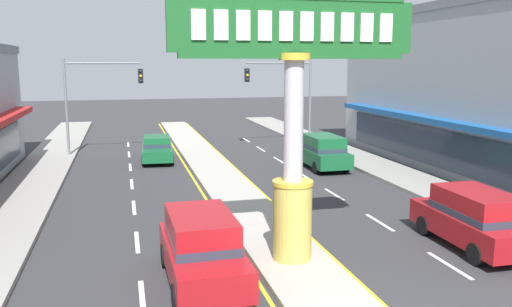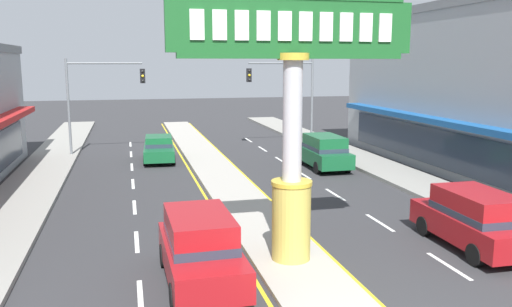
{
  "view_description": "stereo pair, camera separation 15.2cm",
  "coord_description": "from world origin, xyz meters",
  "px_view_note": "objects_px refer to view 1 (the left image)",
  "views": [
    {
      "loc": [
        -4.75,
        -8.15,
        5.95
      ],
      "look_at": [
        -0.0,
        10.55,
        2.6
      ],
      "focal_mm": 36.93,
      "sensor_mm": 36.0,
      "label": 1
    },
    {
      "loc": [
        -4.6,
        -8.19,
        5.95
      ],
      "look_at": [
        -0.0,
        10.55,
        2.6
      ],
      "focal_mm": 36.93,
      "sensor_mm": 36.0,
      "label": 2
    }
  ],
  "objects_px": {
    "traffic_light_left_side": "(95,90)",
    "street_bench": "(473,197)",
    "suv_far_left_oncoming": "(202,247)",
    "storefront_right": "(491,88)",
    "sedan_near_right_lane": "(157,148)",
    "traffic_light_right_side": "(287,87)",
    "suv_mid_left_lane": "(322,151)",
    "district_sign": "(294,123)",
    "suv_far_right_lane": "(474,218)"
  },
  "relations": [
    {
      "from": "sedan_near_right_lane",
      "to": "suv_mid_left_lane",
      "type": "distance_m",
      "value": 10.01
    },
    {
      "from": "sedan_near_right_lane",
      "to": "suv_far_right_lane",
      "type": "relative_size",
      "value": 0.95
    },
    {
      "from": "district_sign",
      "to": "storefront_right",
      "type": "bearing_deg",
      "value": 35.35
    },
    {
      "from": "street_bench",
      "to": "traffic_light_right_side",
      "type": "bearing_deg",
      "value": 97.18
    },
    {
      "from": "traffic_light_left_side",
      "to": "sedan_near_right_lane",
      "type": "relative_size",
      "value": 1.41
    },
    {
      "from": "storefront_right",
      "to": "traffic_light_left_side",
      "type": "xyz_separation_m",
      "value": [
        -21.24,
        9.99,
        -0.3
      ]
    },
    {
      "from": "traffic_light_right_side",
      "to": "suv_far_right_lane",
      "type": "distance_m",
      "value": 21.39
    },
    {
      "from": "traffic_light_left_side",
      "to": "suv_mid_left_lane",
      "type": "xyz_separation_m",
      "value": [
        12.52,
        -7.29,
        -3.26
      ]
    },
    {
      "from": "street_bench",
      "to": "storefront_right",
      "type": "bearing_deg",
      "value": 49.59
    },
    {
      "from": "storefront_right",
      "to": "traffic_light_left_side",
      "type": "distance_m",
      "value": 23.47
    },
    {
      "from": "traffic_light_right_side",
      "to": "suv_far_right_lane",
      "type": "bearing_deg",
      "value": -90.78
    },
    {
      "from": "sedan_near_right_lane",
      "to": "suv_far_right_lane",
      "type": "bearing_deg",
      "value": -63.52
    },
    {
      "from": "district_sign",
      "to": "street_bench",
      "type": "bearing_deg",
      "value": 20.56
    },
    {
      "from": "traffic_light_left_side",
      "to": "street_bench",
      "type": "xyz_separation_m",
      "value": [
        15.04,
        -17.27,
        -3.6
      ]
    },
    {
      "from": "suv_mid_left_lane",
      "to": "street_bench",
      "type": "bearing_deg",
      "value": -75.85
    },
    {
      "from": "suv_far_right_lane",
      "to": "suv_far_left_oncoming",
      "type": "height_order",
      "value": "same"
    },
    {
      "from": "sedan_near_right_lane",
      "to": "suv_far_left_oncoming",
      "type": "bearing_deg",
      "value": -90.01
    },
    {
      "from": "suv_far_right_lane",
      "to": "suv_mid_left_lane",
      "type": "height_order",
      "value": "same"
    },
    {
      "from": "traffic_light_right_side",
      "to": "street_bench",
      "type": "distance_m",
      "value": 18.21
    },
    {
      "from": "suv_mid_left_lane",
      "to": "street_bench",
      "type": "height_order",
      "value": "suv_mid_left_lane"
    },
    {
      "from": "traffic_light_right_side",
      "to": "district_sign",
      "type": "bearing_deg",
      "value": -107.0
    },
    {
      "from": "street_bench",
      "to": "district_sign",
      "type": "bearing_deg",
      "value": -159.44
    },
    {
      "from": "district_sign",
      "to": "street_bench",
      "type": "height_order",
      "value": "district_sign"
    },
    {
      "from": "storefront_right",
      "to": "traffic_light_right_side",
      "type": "relative_size",
      "value": 3.66
    },
    {
      "from": "suv_mid_left_lane",
      "to": "suv_far_left_oncoming",
      "type": "relative_size",
      "value": 0.99
    },
    {
      "from": "suv_mid_left_lane",
      "to": "sedan_near_right_lane",
      "type": "bearing_deg",
      "value": 153.19
    },
    {
      "from": "traffic_light_right_side",
      "to": "suv_far_right_lane",
      "type": "xyz_separation_m",
      "value": [
        -0.29,
        -21.14,
        -3.26
      ]
    },
    {
      "from": "suv_mid_left_lane",
      "to": "suv_far_left_oncoming",
      "type": "bearing_deg",
      "value": -122.65
    },
    {
      "from": "sedan_near_right_lane",
      "to": "suv_far_left_oncoming",
      "type": "distance_m",
      "value": 18.46
    },
    {
      "from": "suv_far_right_lane",
      "to": "suv_mid_left_lane",
      "type": "distance_m",
      "value": 13.42
    },
    {
      "from": "storefront_right",
      "to": "street_bench",
      "type": "bearing_deg",
      "value": -130.41
    },
    {
      "from": "suv_far_left_oncoming",
      "to": "street_bench",
      "type": "relative_size",
      "value": 2.9
    },
    {
      "from": "traffic_light_left_side",
      "to": "sedan_near_right_lane",
      "type": "xyz_separation_m",
      "value": [
        3.59,
        -2.78,
        -3.46
      ]
    },
    {
      "from": "sedan_near_right_lane",
      "to": "suv_mid_left_lane",
      "type": "height_order",
      "value": "suv_mid_left_lane"
    },
    {
      "from": "storefront_right",
      "to": "sedan_near_right_lane",
      "type": "relative_size",
      "value": 5.17
    },
    {
      "from": "suv_far_right_lane",
      "to": "suv_far_left_oncoming",
      "type": "distance_m",
      "value": 8.95
    },
    {
      "from": "district_sign",
      "to": "sedan_near_right_lane",
      "type": "distance_m",
      "value": 18.28
    },
    {
      "from": "district_sign",
      "to": "storefront_right",
      "type": "distance_m",
      "value": 18.2
    },
    {
      "from": "sedan_near_right_lane",
      "to": "street_bench",
      "type": "bearing_deg",
      "value": -51.7
    },
    {
      "from": "suv_far_right_lane",
      "to": "sedan_near_right_lane",
      "type": "bearing_deg",
      "value": 116.48
    },
    {
      "from": "district_sign",
      "to": "storefront_right",
      "type": "relative_size",
      "value": 0.34
    },
    {
      "from": "traffic_light_right_side",
      "to": "sedan_near_right_lane",
      "type": "height_order",
      "value": "traffic_light_right_side"
    },
    {
      "from": "traffic_light_left_side",
      "to": "suv_far_left_oncoming",
      "type": "bearing_deg",
      "value": -80.42
    },
    {
      "from": "district_sign",
      "to": "suv_mid_left_lane",
      "type": "bearing_deg",
      "value": 65.17
    },
    {
      "from": "storefront_right",
      "to": "traffic_light_left_side",
      "type": "relative_size",
      "value": 3.66
    },
    {
      "from": "district_sign",
      "to": "suv_mid_left_lane",
      "type": "relative_size",
      "value": 1.67
    },
    {
      "from": "district_sign",
      "to": "suv_far_right_lane",
      "type": "bearing_deg",
      "value": -1.81
    },
    {
      "from": "district_sign",
      "to": "storefront_right",
      "type": "xyz_separation_m",
      "value": [
        14.84,
        10.53,
        0.33
      ]
    },
    {
      "from": "storefront_right",
      "to": "suv_mid_left_lane",
      "type": "xyz_separation_m",
      "value": [
        -8.72,
        2.7,
        -3.57
      ]
    },
    {
      "from": "street_bench",
      "to": "traffic_light_left_side",
      "type": "bearing_deg",
      "value": 131.04
    }
  ]
}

